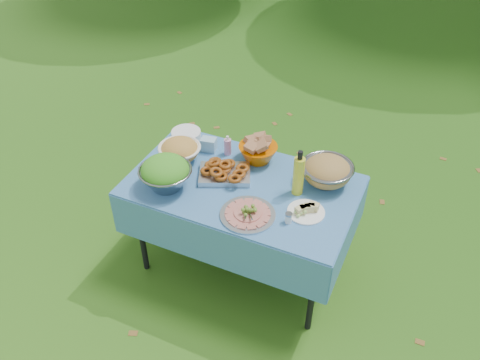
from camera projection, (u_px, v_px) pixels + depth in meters
name	position (u px, v px, depth m)	size (l,w,h in m)	color
ground	(242.00, 264.00, 3.75)	(80.00, 80.00, 0.00)	#0D3E0B
picnic_table	(242.00, 227.00, 3.51)	(1.46, 0.86, 0.76)	#79BAE8
salad_bowl	(165.00, 173.00, 3.19)	(0.34, 0.34, 0.22)	gray
pasta_bowl_white	(180.00, 150.00, 3.44)	(0.28, 0.28, 0.16)	white
plate_stack	(186.00, 135.00, 3.67)	(0.21, 0.21, 0.06)	white
wipes_box	(209.00, 144.00, 3.54)	(0.10, 0.08, 0.09)	#99C9E7
sanitizer_bottle	(228.00, 145.00, 3.49)	(0.05, 0.05, 0.15)	#E695BF
bread_bowl	(258.00, 149.00, 3.43)	(0.27, 0.27, 0.18)	#C75500
pasta_bowl_steel	(327.00, 171.00, 3.24)	(0.34, 0.34, 0.18)	gray
fried_tray	(225.00, 172.00, 3.32)	(0.33, 0.23, 0.08)	silver
charcuterie_platter	(248.00, 210.00, 3.02)	(0.34, 0.34, 0.08)	#B7B9BE
oil_bottle	(299.00, 173.00, 3.11)	(0.07, 0.07, 0.32)	yellow
cheese_plate	(306.00, 209.00, 3.05)	(0.23, 0.23, 0.06)	white
shaker	(289.00, 218.00, 2.98)	(0.04, 0.04, 0.07)	white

